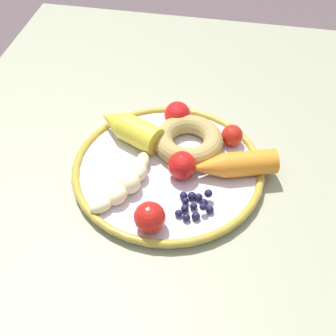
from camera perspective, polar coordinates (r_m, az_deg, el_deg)
name	(u,v)px	position (r m, az deg, el deg)	size (l,w,h in m)	color
dining_table	(144,231)	(0.77, -2.95, -7.61)	(1.06, 0.72, 0.71)	gray
plate	(168,169)	(0.72, 0.00, -0.16)	(0.29, 0.29, 0.02)	silver
banana	(127,183)	(0.68, -4.92, -1.85)	(0.13, 0.07, 0.03)	#F7E7AE
carrot_orange	(232,165)	(0.70, 7.75, 0.38)	(0.08, 0.14, 0.04)	orange
carrot_yellow	(129,128)	(0.75, -4.73, 4.81)	(0.09, 0.12, 0.04)	yellow
donut	(188,140)	(0.74, 2.44, 3.33)	(0.11, 0.11, 0.03)	tan
blueberry_pile	(195,204)	(0.66, 3.21, -4.40)	(0.05, 0.05, 0.02)	#191638
tomato_near	(182,165)	(0.69, 1.68, 0.32)	(0.04, 0.04, 0.04)	red
tomato_mid	(177,115)	(0.77, 1.14, 6.44)	(0.04, 0.04, 0.04)	red
tomato_far	(150,217)	(0.63, -2.22, -5.93)	(0.04, 0.04, 0.04)	red
tomato_extra	(232,135)	(0.75, 7.71, 3.91)	(0.03, 0.03, 0.03)	red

